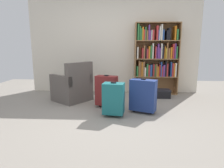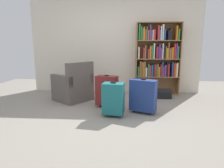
{
  "view_description": "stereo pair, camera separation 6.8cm",
  "coord_description": "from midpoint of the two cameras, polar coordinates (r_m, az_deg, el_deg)",
  "views": [
    {
      "loc": [
        0.22,
        -3.15,
        1.24
      ],
      "look_at": [
        0.04,
        0.38,
        0.55
      ],
      "focal_mm": 31.01,
      "sensor_mm": 36.0,
      "label": 1
    },
    {
      "loc": [
        0.29,
        -3.15,
        1.24
      ],
      "look_at": [
        0.04,
        0.38,
        0.55
      ],
      "focal_mm": 31.01,
      "sensor_mm": 36.0,
      "label": 2
    }
  ],
  "objects": [
    {
      "name": "suitcase_teal",
      "position": [
        3.46,
        -0.11,
        -4.28
      ],
      "size": [
        0.4,
        0.31,
        0.62
      ],
      "color": "#19666B",
      "rests_on": "ground"
    },
    {
      "name": "back_wall",
      "position": [
        5.32,
        0.22,
        11.68
      ],
      "size": [
        4.52,
        0.1,
        2.6
      ],
      "primitive_type": "cube",
      "color": "beige",
      "rests_on": "ground"
    },
    {
      "name": "ground_plane",
      "position": [
        3.4,
        -1.56,
        -10.4
      ],
      "size": [
        7.92,
        7.92,
        0.0
      ],
      "primitive_type": "plane",
      "color": "gray"
    },
    {
      "name": "armchair",
      "position": [
        4.55,
        -11.89,
        -0.92
      ],
      "size": [
        0.98,
        0.98,
        0.9
      ],
      "color": "#59514C",
      "rests_on": "ground"
    },
    {
      "name": "bookshelf",
      "position": [
        5.16,
        12.46,
        8.16
      ],
      "size": [
        1.11,
        0.31,
        1.83
      ],
      "color": "olive",
      "rests_on": "ground"
    },
    {
      "name": "suitcase_navy_blue",
      "position": [
        3.67,
        8.61,
        -3.27
      ],
      "size": [
        0.53,
        0.39,
        0.66
      ],
      "color": "navy",
      "rests_on": "ground"
    },
    {
      "name": "mug",
      "position": [
        4.63,
        -5.3,
        -3.96
      ],
      "size": [
        0.12,
        0.08,
        0.1
      ],
      "color": "white",
      "rests_on": "ground"
    },
    {
      "name": "storage_box",
      "position": [
        4.88,
        13.72,
        -2.66
      ],
      "size": [
        0.46,
        0.25,
        0.21
      ],
      "color": "black",
      "rests_on": "ground"
    },
    {
      "name": "suitcase_dark_red",
      "position": [
        3.96,
        -2.13,
        -1.96
      ],
      "size": [
        0.47,
        0.33,
        0.67
      ],
      "color": "maroon",
      "rests_on": "ground"
    }
  ]
}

